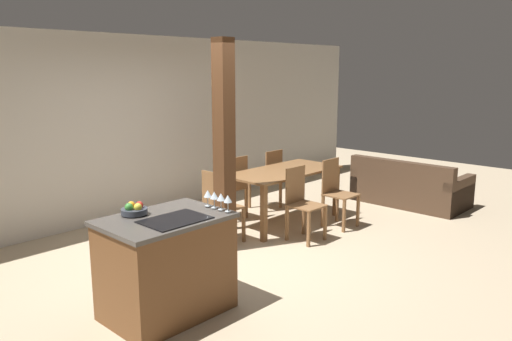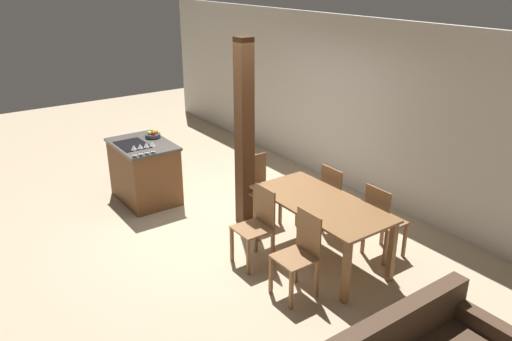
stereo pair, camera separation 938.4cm
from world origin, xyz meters
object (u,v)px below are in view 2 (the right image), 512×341
object	(u,v)px
fruit_bowl	(153,134)
wine_glass_end	(152,144)
wine_glass_near	(134,148)
dining_chair_near_right	(300,253)
dining_chair_near_left	(257,224)
timber_post	(244,136)
kitchen_island	(145,171)
dining_chair_head_end	(259,188)
wine_glass_far	(146,145)
wine_glass_middle	(140,146)
dining_chair_far_right	(382,220)
dining_table	(321,210)
dining_chair_far_left	(336,198)

from	to	relation	value
fruit_bowl	wine_glass_end	distance (m)	0.69
wine_glass_near	dining_chair_near_right	bearing A→B (deg)	13.99
dining_chair_near_left	timber_post	size ratio (longest dim) A/B	0.37
kitchen_island	wine_glass_end	bearing A→B (deg)	-4.42
dining_chair_near_left	dining_chair_head_end	size ratio (longest dim) A/B	1.00
kitchen_island	wine_glass_near	distance (m)	0.82
timber_post	wine_glass_far	bearing A→B (deg)	-136.93
wine_glass_middle	dining_chair_far_right	xyz separation A→B (m)	(2.77, 1.89, -0.54)
fruit_bowl	kitchen_island	bearing A→B (deg)	-58.36
wine_glass_near	wine_glass_middle	xyz separation A→B (m)	(0.00, 0.09, 0.00)
kitchen_island	timber_post	world-z (taller)	timber_post
dining_chair_head_end	wine_glass_far	bearing A→B (deg)	135.94
kitchen_island	dining_table	bearing A→B (deg)	19.79
wine_glass_end	dining_chair_near_left	bearing A→B (deg)	11.82
wine_glass_middle	dining_chair_near_left	distance (m)	2.13
dining_chair_near_left	wine_glass_near	bearing A→B (deg)	-160.76
wine_glass_far	dining_chair_head_end	bearing A→B (deg)	45.94
wine_glass_middle	dining_chair_far_right	size ratio (longest dim) A/B	0.16
dining_chair_far_left	timber_post	bearing A→B (deg)	41.58
fruit_bowl	dining_chair_far_left	xyz separation A→B (m)	(2.60, 1.43, -0.47)
fruit_bowl	dining_chair_head_end	world-z (taller)	fruit_bowl
wine_glass_near	dining_chair_far_left	bearing A→B (deg)	45.15
dining_table	dining_chair_near_left	size ratio (longest dim) A/B	1.84
kitchen_island	wine_glass_near	world-z (taller)	wine_glass_near
wine_glass_middle	dining_chair_head_end	distance (m)	1.76
kitchen_island	dining_chair_head_end	distance (m)	1.89
wine_glass_middle	wine_glass_far	size ratio (longest dim) A/B	1.00
wine_glass_middle	dining_table	xyz separation A→B (m)	(2.37, 1.24, -0.38)
fruit_bowl	dining_chair_far_right	world-z (taller)	fruit_bowl
dining_table	fruit_bowl	bearing A→B (deg)	-165.40
wine_glass_middle	timber_post	size ratio (longest dim) A/B	0.06
dining_chair_near_left	dining_chair_head_end	bearing A→B (deg)	142.96
wine_glass_middle	dining_chair_far_left	size ratio (longest dim) A/B	0.16
wine_glass_far	dining_chair_near_left	bearing A→B (deg)	14.35
fruit_bowl	dining_chair_far_right	distance (m)	3.71
wine_glass_near	dining_chair_head_end	size ratio (longest dim) A/B	0.16
dining_chair_near_left	dining_chair_head_end	distance (m)	1.08
wine_glass_far	dining_chair_head_end	distance (m)	1.69
dining_chair_near_left	fruit_bowl	bearing A→B (deg)	-177.08
dining_chair_head_end	wine_glass_middle	bearing A→B (deg)	138.13
wine_glass_middle	wine_glass_end	world-z (taller)	same
dining_chair_near_right	dining_chair_head_end	size ratio (longest dim) A/B	1.00
dining_chair_near_left	wine_glass_far	bearing A→B (deg)	-165.65
wine_glass_far	wine_glass_end	distance (m)	0.09
dining_table	dining_chair_far_right	world-z (taller)	dining_chair_far_right
kitchen_island	dining_chair_near_right	xyz separation A→B (m)	(3.24, 0.38, 0.04)
wine_glass_middle	dining_chair_head_end	world-z (taller)	wine_glass_middle
fruit_bowl	timber_post	world-z (taller)	timber_post
kitchen_island	dining_chair_near_right	world-z (taller)	dining_chair_near_right
dining_chair_near_left	wine_glass_end	bearing A→B (deg)	-168.18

